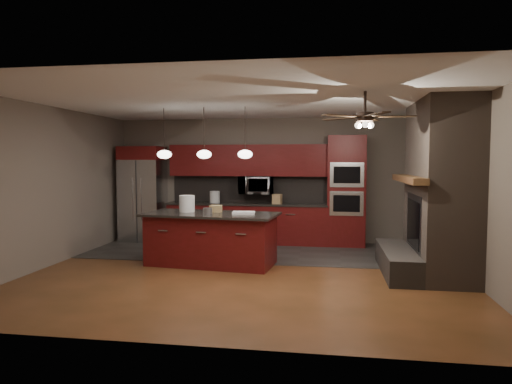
% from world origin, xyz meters
% --- Properties ---
extents(ground, '(7.00, 7.00, 0.00)m').
position_xyz_m(ground, '(0.00, 0.00, 0.00)').
color(ground, brown).
rests_on(ground, ground).
extents(ceiling, '(7.00, 6.00, 0.02)m').
position_xyz_m(ceiling, '(0.00, 0.00, 2.80)').
color(ceiling, white).
rests_on(ceiling, back_wall).
extents(back_wall, '(7.00, 0.02, 2.80)m').
position_xyz_m(back_wall, '(0.00, 3.00, 1.40)').
color(back_wall, '#6B6156').
rests_on(back_wall, ground).
extents(right_wall, '(0.02, 6.00, 2.80)m').
position_xyz_m(right_wall, '(3.50, 0.00, 1.40)').
color(right_wall, '#6B6156').
rests_on(right_wall, ground).
extents(left_wall, '(0.02, 6.00, 2.80)m').
position_xyz_m(left_wall, '(-3.50, 0.00, 1.40)').
color(left_wall, '#6B6156').
rests_on(left_wall, ground).
extents(slate_tile_patch, '(7.00, 2.40, 0.01)m').
position_xyz_m(slate_tile_patch, '(0.00, 1.80, 0.01)').
color(slate_tile_patch, '#312F2C').
rests_on(slate_tile_patch, ground).
extents(fireplace_column, '(1.30, 2.10, 2.80)m').
position_xyz_m(fireplace_column, '(3.04, 0.40, 1.30)').
color(fireplace_column, brown).
rests_on(fireplace_column, ground).
extents(back_cabinetry, '(3.59, 0.64, 2.20)m').
position_xyz_m(back_cabinetry, '(-0.48, 2.74, 0.89)').
color(back_cabinetry, '#5D1112').
rests_on(back_cabinetry, ground).
extents(oven_tower, '(0.80, 0.63, 2.38)m').
position_xyz_m(oven_tower, '(1.70, 2.69, 1.19)').
color(oven_tower, '#5D1112').
rests_on(oven_tower, ground).
extents(microwave, '(0.73, 0.41, 0.50)m').
position_xyz_m(microwave, '(-0.27, 2.75, 1.30)').
color(microwave, silver).
rests_on(microwave, back_cabinetry).
extents(refrigerator, '(0.93, 0.75, 2.16)m').
position_xyz_m(refrigerator, '(-2.89, 2.62, 1.08)').
color(refrigerator, silver).
rests_on(refrigerator, ground).
extents(kitchen_island, '(2.44, 1.32, 0.92)m').
position_xyz_m(kitchen_island, '(-0.73, 0.50, 0.46)').
color(kitchen_island, '#5D1112').
rests_on(kitchen_island, ground).
extents(white_bucket, '(0.38, 0.38, 0.30)m').
position_xyz_m(white_bucket, '(-1.21, 0.63, 1.07)').
color(white_bucket, white).
rests_on(white_bucket, kitchen_island).
extents(paint_can, '(0.19, 0.19, 0.11)m').
position_xyz_m(paint_can, '(-0.75, 0.35, 0.97)').
color(paint_can, '#A3A3A7').
rests_on(paint_can, kitchen_island).
extents(paint_tray, '(0.41, 0.31, 0.04)m').
position_xyz_m(paint_tray, '(-0.14, 0.50, 0.94)').
color(paint_tray, white).
rests_on(paint_tray, kitchen_island).
extents(cardboard_box, '(0.21, 0.17, 0.13)m').
position_xyz_m(cardboard_box, '(-0.68, 0.66, 0.98)').
color(cardboard_box, tan).
rests_on(cardboard_box, kitchen_island).
extents(counter_bucket, '(0.26, 0.26, 0.26)m').
position_xyz_m(counter_bucket, '(-1.21, 2.70, 1.03)').
color(counter_bucket, silver).
rests_on(counter_bucket, back_cabinetry).
extents(counter_box, '(0.22, 0.19, 0.21)m').
position_xyz_m(counter_box, '(0.21, 2.65, 1.01)').
color(counter_box, tan).
rests_on(counter_box, back_cabinetry).
extents(pendant_left, '(0.26, 0.26, 0.92)m').
position_xyz_m(pendant_left, '(-1.65, 0.70, 1.96)').
color(pendant_left, black).
rests_on(pendant_left, ceiling).
extents(pendant_center, '(0.26, 0.26, 0.92)m').
position_xyz_m(pendant_center, '(-0.90, 0.70, 1.96)').
color(pendant_center, black).
rests_on(pendant_center, ceiling).
extents(pendant_right, '(0.26, 0.26, 0.92)m').
position_xyz_m(pendant_right, '(-0.15, 0.70, 1.96)').
color(pendant_right, black).
rests_on(pendant_right, ceiling).
extents(ceiling_fan, '(1.27, 1.33, 0.41)m').
position_xyz_m(ceiling_fan, '(1.80, -0.80, 2.46)').
color(ceiling_fan, black).
rests_on(ceiling_fan, ceiling).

